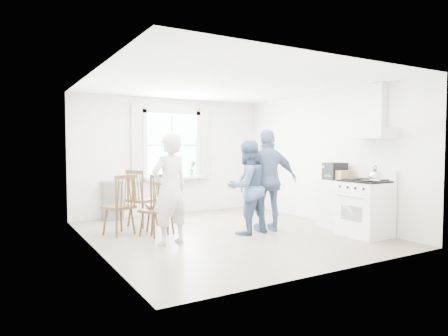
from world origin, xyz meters
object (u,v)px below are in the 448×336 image
at_px(low_cabinet, 337,204).
at_px(person_mid, 247,187).
at_px(person_right, 268,180).
at_px(windsor_chair_c, 158,202).
at_px(windsor_chair_b, 161,197).
at_px(stereo_stack, 335,171).
at_px(windsor_chair_a, 123,198).
at_px(person_left, 170,189).
at_px(gas_stove, 365,208).

distance_m(low_cabinet, person_mid, 1.79).
bearing_deg(person_right, windsor_chair_c, -1.39).
bearing_deg(windsor_chair_b, person_mid, -28.43).
distance_m(stereo_stack, windsor_chair_b, 3.23).
distance_m(windsor_chair_c, person_mid, 1.54).
distance_m(windsor_chair_a, person_mid, 2.14).
height_order(stereo_stack, person_mid, person_mid).
relative_size(windsor_chair_a, person_right, 0.57).
distance_m(person_left, person_mid, 1.45).
xyz_separation_m(low_cabinet, windsor_chair_c, (-3.11, 1.02, 0.13)).
relative_size(windsor_chair_b, person_right, 0.58).
bearing_deg(windsor_chair_a, gas_stove, -30.67).
bearing_deg(person_left, windsor_chair_a, -76.65).
distance_m(low_cabinet, windsor_chair_c, 3.28).
height_order(gas_stove, windsor_chair_a, gas_stove).
relative_size(windsor_chair_a, windsor_chair_b, 0.99).
relative_size(gas_stove, low_cabinet, 1.24).
distance_m(windsor_chair_a, person_right, 2.56).
relative_size(gas_stove, person_mid, 0.69).
distance_m(gas_stove, windsor_chair_a, 4.11).
height_order(windsor_chair_b, person_mid, person_mid).
distance_m(gas_stove, person_right, 1.70).
xyz_separation_m(windsor_chair_a, person_right, (2.36, -0.95, 0.28)).
bearing_deg(person_left, low_cabinet, 159.80).
bearing_deg(stereo_stack, person_right, 163.30).
distance_m(gas_stove, person_left, 3.30).
bearing_deg(person_mid, gas_stove, 139.99).
relative_size(stereo_stack, windsor_chair_b, 0.37).
bearing_deg(windsor_chair_c, windsor_chair_b, 52.07).
bearing_deg(windsor_chair_b, gas_stove, -32.37).
bearing_deg(person_left, person_right, 168.13).
relative_size(low_cabinet, windsor_chair_c, 0.95).
xyz_separation_m(low_cabinet, windsor_chair_b, (-3.00, 1.16, 0.20)).
xyz_separation_m(gas_stove, person_left, (-3.07, 1.13, 0.38)).
height_order(gas_stove, person_left, person_left).
bearing_deg(low_cabinet, person_left, 172.14).
bearing_deg(low_cabinet, windsor_chair_c, 161.88).
height_order(windsor_chair_c, person_mid, person_mid).
relative_size(windsor_chair_c, person_left, 0.55).
relative_size(gas_stove, person_right, 0.61).
bearing_deg(person_mid, low_cabinet, 160.36).
relative_size(gas_stove, person_left, 0.65).
xyz_separation_m(low_cabinet, windsor_chair_a, (-3.61, 1.40, 0.19)).
height_order(low_cabinet, windsor_chair_a, windsor_chair_a).
distance_m(windsor_chair_b, windsor_chair_c, 0.19).
relative_size(person_left, person_right, 0.94).
relative_size(gas_stove, windsor_chair_c, 1.18).
bearing_deg(windsor_chair_a, stereo_stack, -20.12).
bearing_deg(windsor_chair_c, person_mid, -21.82).
xyz_separation_m(stereo_stack, windsor_chair_a, (-3.62, 1.32, -0.42)).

